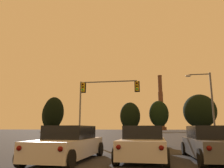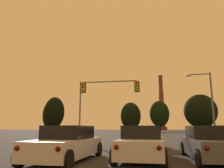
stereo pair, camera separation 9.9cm
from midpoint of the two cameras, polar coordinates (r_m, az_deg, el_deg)
sedan_right_lane_second at (r=10.47m, az=24.43°, el=-14.06°), size 1.98×4.71×1.43m
sedan_left_lane_second at (r=9.74m, az=-11.60°, el=-15.09°), size 2.16×4.77×1.43m
sedan_center_lane_front at (r=16.13m, az=8.40°, el=-13.71°), size 2.20×4.78×1.43m
sedan_center_lane_second at (r=10.06m, az=7.98°, el=-15.09°), size 2.14×4.76×1.43m
traffic_light_overhead_left at (r=24.78m, az=-3.41°, el=-2.65°), size 6.98×0.50×6.65m
street_lamp at (r=26.39m, az=23.64°, el=-3.32°), size 2.78×0.36×7.51m
smokestack at (r=174.07m, az=12.69°, el=-6.16°), size 6.85×6.85×42.90m
treeline_center_right at (r=98.93m, az=-15.01°, el=-7.15°), size 8.76×7.88×14.91m
treeline_far_right at (r=96.18m, az=12.11°, el=-7.63°), size 8.21×7.39×13.05m
treeline_center_left at (r=96.22m, az=4.72°, el=-8.31°), size 8.77×7.89×12.60m
treeline_right_mid at (r=104.52m, az=-15.40°, el=-7.83°), size 9.15×8.24×14.48m
treeline_far_left at (r=101.01m, az=21.92°, el=-6.60°), size 13.75×12.38×15.80m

